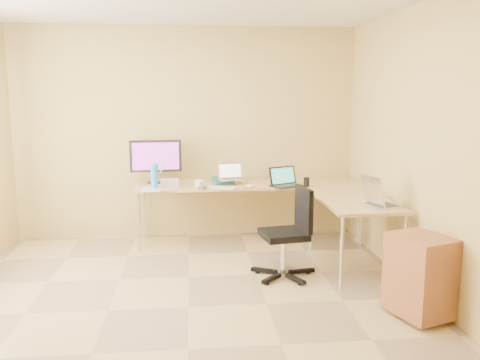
{
  "coord_description": "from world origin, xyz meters",
  "views": [
    {
      "loc": [
        0.04,
        -4.07,
        1.79
      ],
      "look_at": [
        0.55,
        1.1,
        0.9
      ],
      "focal_mm": 37.8,
      "sensor_mm": 36.0,
      "label": 1
    }
  ],
  "objects": [
    {
      "name": "cd_stack",
      "position": [
        0.16,
        1.55,
        0.75
      ],
      "size": [
        0.16,
        0.16,
        0.03
      ],
      "primitive_type": "cylinder",
      "rotation": [
        0.0,
        0.0,
        -0.28
      ],
      "color": "#B0B3C0",
      "rests_on": "desk_main"
    },
    {
      "name": "keyboard",
      "position": [
        0.34,
        1.55,
        0.74
      ],
      "size": [
        0.42,
        0.26,
        0.02
      ],
      "primitive_type": "cube",
      "rotation": [
        0.0,
        0.0,
        -0.4
      ],
      "color": "silver",
      "rests_on": "desk_main"
    },
    {
      "name": "white_box",
      "position": [
        -0.21,
        1.76,
        0.77
      ],
      "size": [
        0.22,
        0.17,
        0.07
      ],
      "primitive_type": "cube",
      "rotation": [
        0.0,
        0.0,
        0.11
      ],
      "color": "silver",
      "rests_on": "desk_main"
    },
    {
      "name": "book_stack",
      "position": [
        0.43,
        1.93,
        0.76
      ],
      "size": [
        0.27,
        0.35,
        0.05
      ],
      "primitive_type": "cube",
      "rotation": [
        0.0,
        0.0,
        0.11
      ],
      "color": "#225A5A",
      "rests_on": "desk_main"
    },
    {
      "name": "cabinet",
      "position": [
        1.85,
        -0.39,
        0.36
      ],
      "size": [
        0.51,
        0.56,
        0.64
      ],
      "primitive_type": "cube",
      "rotation": [
        0.0,
        0.0,
        0.33
      ],
      "color": "#9C5B3E",
      "rests_on": "ground"
    },
    {
      "name": "desk_main",
      "position": [
        0.72,
        1.85,
        0.36
      ],
      "size": [
        2.65,
        0.7,
        0.73
      ],
      "primitive_type": "cube",
      "color": "tan",
      "rests_on": "ground"
    },
    {
      "name": "laptop_center",
      "position": [
        0.52,
        1.79,
        0.88
      ],
      "size": [
        0.33,
        0.27,
        0.19
      ],
      "primitive_type": "cube",
      "rotation": [
        0.0,
        0.0,
        0.18
      ],
      "color": "silver",
      "rests_on": "desk_main"
    },
    {
      "name": "laptop_black",
      "position": [
        1.14,
        1.6,
        0.84
      ],
      "size": [
        0.44,
        0.39,
        0.23
      ],
      "primitive_type": "cube",
      "rotation": [
        0.0,
        0.0,
        0.46
      ],
      "color": "black",
      "rests_on": "desk_main"
    },
    {
      "name": "floor",
      "position": [
        0.0,
        0.0,
        0.0
      ],
      "size": [
        4.5,
        4.5,
        0.0
      ],
      "primitive_type": "plane",
      "color": "tan",
      "rests_on": "ground"
    },
    {
      "name": "office_chair",
      "position": [
        0.93,
        0.64,
        0.5
      ],
      "size": [
        0.62,
        0.62,
        0.9
      ],
      "primitive_type": "cube",
      "rotation": [
        0.0,
        0.0,
        0.16
      ],
      "color": "black",
      "rests_on": "ground"
    },
    {
      "name": "desk_return",
      "position": [
        1.7,
        0.85,
        0.36
      ],
      "size": [
        0.7,
        1.3,
        0.73
      ],
      "primitive_type": "cube",
      "color": "tan",
      "rests_on": "ground"
    },
    {
      "name": "black_cup",
      "position": [
        1.36,
        1.55,
        0.78
      ],
      "size": [
        0.08,
        0.08,
        0.11
      ],
      "primitive_type": "cylinder",
      "rotation": [
        0.0,
        0.0,
        0.2
      ],
      "color": "black",
      "rests_on": "desk_main"
    },
    {
      "name": "laptop_return",
      "position": [
        1.85,
        0.47,
        0.85
      ],
      "size": [
        0.44,
        0.39,
        0.25
      ],
      "primitive_type": "cube",
      "rotation": [
        0.0,
        0.0,
        1.88
      ],
      "color": "silver",
      "rests_on": "desk_return"
    },
    {
      "name": "wall_right",
      "position": [
        2.1,
        0.0,
        1.3
      ],
      "size": [
        0.0,
        4.5,
        4.5
      ],
      "primitive_type": "plane",
      "rotation": [
        1.57,
        0.0,
        -1.57
      ],
      "color": "tan",
      "rests_on": "ground"
    },
    {
      "name": "wall_back",
      "position": [
        0.0,
        2.25,
        1.3
      ],
      "size": [
        4.5,
        0.0,
        4.5
      ],
      "primitive_type": "plane",
      "rotation": [
        1.57,
        0.0,
        0.0
      ],
      "color": "tan",
      "rests_on": "ground"
    },
    {
      "name": "wall_front",
      "position": [
        0.0,
        -2.25,
        1.3
      ],
      "size": [
        4.5,
        0.0,
        4.5
      ],
      "primitive_type": "plane",
      "rotation": [
        -1.57,
        0.0,
        0.0
      ],
      "color": "tan",
      "rests_on": "ground"
    },
    {
      "name": "desk_fan",
      "position": [
        -0.39,
        2.05,
        0.89
      ],
      "size": [
        0.32,
        0.32,
        0.32
      ],
      "primitive_type": "cylinder",
      "rotation": [
        0.0,
        0.0,
        -0.32
      ],
      "color": "silver",
      "rests_on": "desk_main"
    },
    {
      "name": "monitor",
      "position": [
        -0.37,
        1.97,
        0.99
      ],
      "size": [
        0.62,
        0.24,
        0.52
      ],
      "primitive_type": "cube",
      "rotation": [
        0.0,
        0.0,
        0.08
      ],
      "color": "black",
      "rests_on": "desk_main"
    },
    {
      "name": "papers",
      "position": [
        -0.4,
        1.55,
        0.73
      ],
      "size": [
        0.24,
        0.33,
        0.01
      ],
      "primitive_type": "cube",
      "rotation": [
        0.0,
        0.0,
        -0.07
      ],
      "color": "silver",
      "rests_on": "desk_main"
    },
    {
      "name": "water_bottle",
      "position": [
        -0.37,
        1.6,
        0.87
      ],
      "size": [
        0.1,
        0.1,
        0.29
      ],
      "primitive_type": "cylinder",
      "rotation": [
        0.0,
        0.0,
        0.28
      ],
      "color": "#358BDB",
      "rests_on": "desk_main"
    },
    {
      "name": "mouse",
      "position": [
        0.71,
        1.55,
        0.75
      ],
      "size": [
        0.12,
        0.08,
        0.04
      ],
      "primitive_type": "ellipsoid",
      "rotation": [
        0.0,
        0.0,
        0.13
      ],
      "color": "white",
      "rests_on": "desk_main"
    },
    {
      "name": "mug",
      "position": [
        0.13,
        1.55,
        0.78
      ],
      "size": [
        0.12,
        0.12,
        0.1
      ],
      "primitive_type": "imported",
      "rotation": [
        0.0,
        0.0,
        0.12
      ],
      "color": "white",
      "rests_on": "desk_main"
    }
  ]
}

